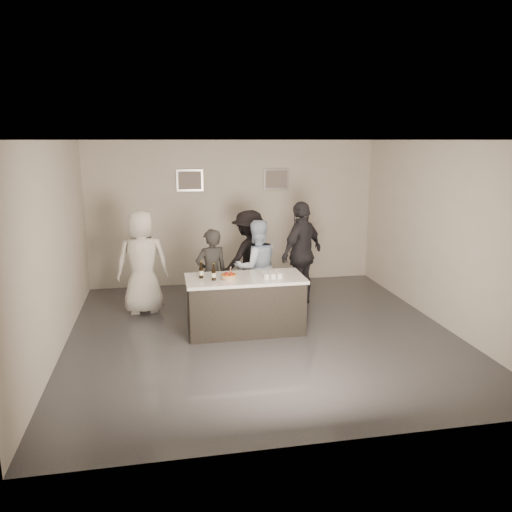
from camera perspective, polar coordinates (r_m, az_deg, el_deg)
name	(u,v)px	position (r m, az deg, el deg)	size (l,w,h in m)	color
floor	(262,333)	(8.02, 0.67, -8.83)	(6.00, 6.00, 0.00)	#3D3D42
ceiling	(262,140)	(7.44, 0.74, 13.13)	(6.00, 6.00, 0.00)	white
wall_back	(234,213)	(10.50, -2.55, 4.91)	(6.00, 0.04, 3.00)	beige
wall_front	(325,303)	(4.78, 7.88, -5.29)	(6.00, 0.04, 3.00)	beige
wall_left	(54,249)	(7.60, -22.07, 0.77)	(0.04, 6.00, 3.00)	beige
wall_right	(442,234)	(8.69, 20.51, 2.35)	(0.04, 6.00, 3.00)	beige
picture_left	(190,180)	(10.31, -7.58, 8.57)	(0.54, 0.04, 0.44)	#B2B2B7
picture_right	(276,179)	(10.56, 2.32, 8.78)	(0.54, 0.04, 0.44)	#B2B2B7
bar_counter	(245,304)	(7.97, -1.24, -5.53)	(1.86, 0.86, 0.90)	white
cake	(229,277)	(7.71, -3.12, -2.40)	(0.24, 0.24, 0.07)	orange
beer_bottle_a	(201,270)	(7.79, -6.29, -1.60)	(0.07, 0.07, 0.26)	black
beer_bottle_b	(214,272)	(7.65, -4.86, -1.85)	(0.07, 0.07, 0.26)	black
tumbler_cluster	(272,274)	(7.85, 1.81, -2.10)	(0.30, 0.30, 0.08)	orange
candles	(224,284)	(7.49, -3.63, -3.17)	(0.24, 0.08, 0.01)	pink
person_main_black	(212,274)	(8.50, -5.11, -2.07)	(0.57, 0.37, 1.56)	#242424
person_main_blue	(257,267)	(8.72, 0.06, -1.27)	(0.81, 0.63, 1.66)	silver
person_guest_left	(142,262)	(8.94, -12.88, -0.68)	(0.90, 0.58, 1.83)	white
person_guest_right	(302,253)	(9.21, 5.25, 0.30)	(1.13, 0.47, 1.93)	#2A282F
person_guest_back	(249,257)	(9.27, -0.76, -0.12)	(1.13, 0.65, 1.75)	black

